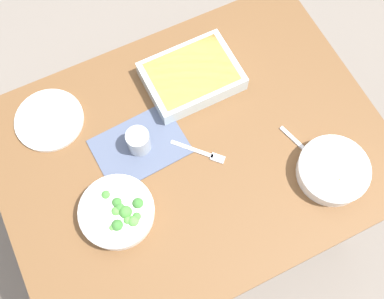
% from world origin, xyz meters
% --- Properties ---
extents(ground_plane, '(6.00, 6.00, 0.00)m').
position_xyz_m(ground_plane, '(0.00, 0.00, 0.00)').
color(ground_plane, slate).
extents(dining_table, '(1.20, 0.90, 0.74)m').
position_xyz_m(dining_table, '(0.00, 0.00, 0.65)').
color(dining_table, brown).
rests_on(dining_table, ground_plane).
extents(placemat, '(0.29, 0.22, 0.00)m').
position_xyz_m(placemat, '(0.14, -0.08, 0.74)').
color(placemat, '#4C5670').
rests_on(placemat, dining_table).
extents(stew_bowl, '(0.22, 0.22, 0.06)m').
position_xyz_m(stew_bowl, '(-0.35, 0.26, 0.77)').
color(stew_bowl, white).
rests_on(stew_bowl, dining_table).
extents(broccoli_bowl, '(0.22, 0.22, 0.07)m').
position_xyz_m(broccoli_bowl, '(0.29, 0.09, 0.77)').
color(broccoli_bowl, white).
rests_on(broccoli_bowl, dining_table).
extents(baking_dish, '(0.30, 0.22, 0.06)m').
position_xyz_m(baking_dish, '(-0.11, -0.22, 0.77)').
color(baking_dish, silver).
rests_on(baking_dish, dining_table).
extents(drink_cup, '(0.07, 0.07, 0.08)m').
position_xyz_m(drink_cup, '(0.14, -0.08, 0.78)').
color(drink_cup, '#B2BCC6').
rests_on(drink_cup, dining_table).
extents(side_plate, '(0.22, 0.22, 0.01)m').
position_xyz_m(side_plate, '(0.37, -0.29, 0.75)').
color(side_plate, silver).
rests_on(side_plate, dining_table).
extents(spoon_by_stew, '(0.07, 0.17, 0.01)m').
position_xyz_m(spoon_by_stew, '(-0.32, 0.17, 0.74)').
color(spoon_by_stew, silver).
rests_on(spoon_by_stew, dining_table).
extents(fork_on_table, '(0.13, 0.14, 0.01)m').
position_xyz_m(fork_on_table, '(-0.02, 0.02, 0.74)').
color(fork_on_table, silver).
rests_on(fork_on_table, dining_table).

